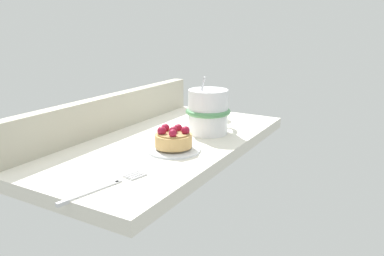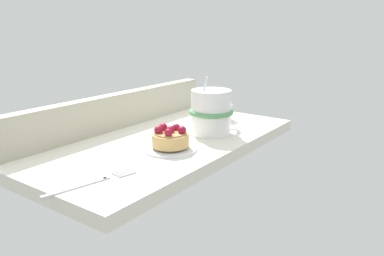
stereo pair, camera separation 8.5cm
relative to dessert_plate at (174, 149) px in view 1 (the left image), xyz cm
name	(u,v)px [view 1 (the left image)]	position (x,y,z in cm)	size (l,w,h in cm)	color
ground_plane	(163,145)	(5.39, 6.37, -1.74)	(65.56, 34.03, 2.63)	silver
window_rail_back	(109,113)	(5.39, 21.81, 3.85)	(64.25, 3.15, 8.55)	#B2AD99
dessert_plate	(174,149)	(0.00, 0.00, 0.00)	(11.04, 11.04, 0.92)	silver
raspberry_tart	(173,138)	(0.00, 0.04, 2.24)	(7.62, 7.62, 4.42)	tan
coffee_mug	(209,111)	(15.25, -0.09, 4.81)	(14.38, 10.55, 13.74)	white
dessert_fork	(105,186)	(-20.89, -0.25, -0.13)	(16.38, 4.98, 0.60)	silver
sugar_bowl	(211,111)	(27.84, 5.63, 1.88)	(7.39, 7.39, 4.34)	white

